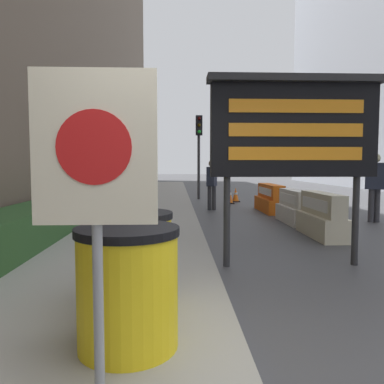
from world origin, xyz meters
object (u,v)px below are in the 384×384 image
Objects in this scene: jersey_barrier_orange_far at (270,200)px; traffic_cone_near at (307,214)px; traffic_cone_far at (229,195)px; pedestrian_passerby at (212,181)px; jersey_barrier_white at (294,208)px; pedestrian_worker at (375,182)px; warning_sign at (95,170)px; traffic_cone_mid at (236,195)px; barrel_drum_middle at (133,258)px; jersey_barrier_cream at (322,218)px; message_board at (294,129)px; barrel_drum_foreground at (128,287)px; traffic_light_near_curb at (199,139)px.

traffic_cone_near is (0.15, -2.93, -0.08)m from jersey_barrier_orange_far.
traffic_cone_far is 2.31m from pedestrian_passerby.
jersey_barrier_white is 0.92× the size of pedestrian_worker.
traffic_cone_far is at bearing 78.51° from warning_sign.
traffic_cone_near is at bearing -82.87° from traffic_cone_mid.
barrel_drum_middle is 1.53× the size of traffic_cone_mid.
jersey_barrier_cream reaches higher than traffic_cone_mid.
traffic_cone_far is (2.50, 12.30, -1.14)m from warning_sign.
message_board is at bearing -94.16° from traffic_cone_mid.
traffic_cone_far is 5.82m from pedestrian_worker.
warning_sign is at bearing -109.62° from jersey_barrier_orange_far.
warning_sign is at bearing -99.37° from pedestrian_worker.
jersey_barrier_white is 2.27m from pedestrian_worker.
barrel_drum_middle is 8.93m from pedestrian_passerby.
traffic_cone_far is at bearing 78.35° from barrel_drum_foreground.
jersey_barrier_orange_far reaches higher than traffic_cone_near.
barrel_drum_foreground and barrel_drum_middle have the same top height.
jersey_barrier_white is 2.82× the size of traffic_cone_mid.
warning_sign is 6.61m from jersey_barrier_cream.
message_board is 0.76× the size of traffic_light_near_curb.
jersey_barrier_orange_far is 3.48× the size of traffic_cone_mid.
jersey_barrier_cream reaches higher than jersey_barrier_orange_far.
traffic_light_near_curb is at bearing 83.72° from barrel_drum_middle.
jersey_barrier_orange_far is at bearing -65.24° from traffic_light_near_curb.
pedestrian_passerby is at bearing 111.34° from jersey_barrier_cream.
warning_sign is 2.96× the size of traffic_cone_near.
message_board is 1.63× the size of jersey_barrier_cream.
warning_sign is 0.52× the size of traffic_light_near_curb.
traffic_light_near_curb is 2.18× the size of pedestrian_passerby.
jersey_barrier_white is at bearing -73.28° from traffic_light_near_curb.
jersey_barrier_cream reaches higher than traffic_cone_near.
message_board is at bearing -102.31° from pedestrian_worker.
traffic_cone_near is 0.95× the size of traffic_cone_far.
message_board is 4.34× the size of traffic_cone_near.
traffic_cone_far is (2.47, 10.82, -0.27)m from barrel_drum_middle.
traffic_light_near_curb is 2.02× the size of pedestrian_worker.
barrel_drum_foreground is 0.33× the size of message_board.
pedestrian_passerby reaches higher than jersey_barrier_white.
barrel_drum_middle reaches higher than traffic_cone_mid.
message_board is at bearing -156.50° from pedestrian_passerby.
warning_sign is at bearing -102.42° from traffic_cone_mid.
pedestrian_worker is (5.56, 6.84, 0.47)m from barrel_drum_foreground.
message_board is 6.80m from jersey_barrier_orange_far.
jersey_barrier_orange_far is (3.39, 9.16, -0.21)m from barrel_drum_foreground.
jersey_barrier_orange_far is at bearing -68.66° from traffic_cone_far.
barrel_drum_middle is 0.48× the size of warning_sign.
traffic_light_near_curb is 4.30m from pedestrian_passerby.
traffic_light_near_curb reaches higher than barrel_drum_middle.
traffic_cone_mid is 3.09m from pedestrian_passerby.
pedestrian_passerby is at bearing 94.38° from message_board.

